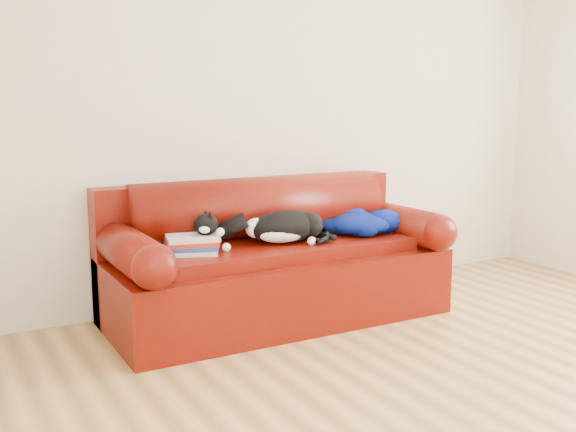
{
  "coord_description": "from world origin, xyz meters",
  "views": [
    {
      "loc": [
        -2.28,
        -2.14,
        1.36
      ],
      "look_at": [
        -0.35,
        1.35,
        0.68
      ],
      "focal_mm": 42.0,
      "sensor_mm": 36.0,
      "label": 1
    }
  ],
  "objects_px": {
    "cat": "(284,227)",
    "blanket": "(361,222)",
    "book_stack": "(191,245)",
    "sofa_base": "(277,282)"
  },
  "relations": [
    {
      "from": "cat",
      "to": "blanket",
      "type": "height_order",
      "value": "cat"
    },
    {
      "from": "book_stack",
      "to": "cat",
      "type": "distance_m",
      "value": 0.61
    },
    {
      "from": "cat",
      "to": "blanket",
      "type": "bearing_deg",
      "value": 17.33
    },
    {
      "from": "cat",
      "to": "book_stack",
      "type": "bearing_deg",
      "value": -167.19
    },
    {
      "from": "sofa_base",
      "to": "blanket",
      "type": "bearing_deg",
      "value": -3.07
    },
    {
      "from": "cat",
      "to": "blanket",
      "type": "relative_size",
      "value": 1.26
    },
    {
      "from": "book_stack",
      "to": "cat",
      "type": "height_order",
      "value": "cat"
    },
    {
      "from": "sofa_base",
      "to": "book_stack",
      "type": "relative_size",
      "value": 5.48
    },
    {
      "from": "sofa_base",
      "to": "blanket",
      "type": "xyz_separation_m",
      "value": [
        0.62,
        -0.03,
        0.33
      ]
    },
    {
      "from": "book_stack",
      "to": "blanket",
      "type": "relative_size",
      "value": 0.72
    }
  ]
}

